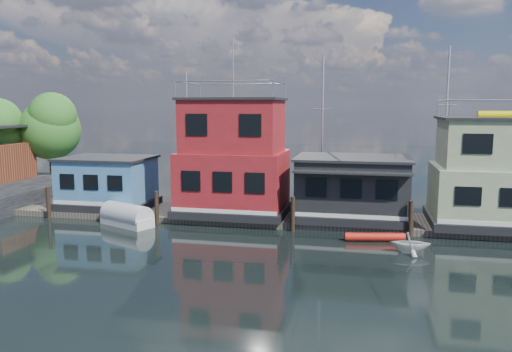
% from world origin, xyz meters
% --- Properties ---
extents(ground, '(160.00, 160.00, 0.00)m').
position_xyz_m(ground, '(0.00, 0.00, 0.00)').
color(ground, black).
rests_on(ground, ground).
extents(dock, '(48.00, 5.00, 0.40)m').
position_xyz_m(dock, '(0.00, 12.00, 0.20)').
color(dock, '#595147').
rests_on(dock, ground).
extents(houseboat_blue, '(6.40, 4.90, 3.66)m').
position_xyz_m(houseboat_blue, '(-18.00, 12.00, 2.21)').
color(houseboat_blue, black).
rests_on(houseboat_blue, dock).
extents(houseboat_red, '(7.40, 5.90, 11.86)m').
position_xyz_m(houseboat_red, '(-8.50, 12.00, 4.10)').
color(houseboat_red, black).
rests_on(houseboat_red, dock).
extents(houseboat_dark, '(7.40, 6.10, 4.06)m').
position_xyz_m(houseboat_dark, '(-0.50, 11.98, 2.42)').
color(houseboat_dark, black).
rests_on(houseboat_dark, dock).
extents(houseboat_green, '(8.40, 5.90, 7.03)m').
position_xyz_m(houseboat_green, '(8.50, 12.00, 3.55)').
color(houseboat_green, black).
rests_on(houseboat_green, dock).
extents(pilings, '(42.28, 0.28, 2.20)m').
position_xyz_m(pilings, '(-0.33, 9.20, 1.10)').
color(pilings, '#2D2116').
rests_on(pilings, ground).
extents(background_masts, '(36.40, 0.16, 12.00)m').
position_xyz_m(background_masts, '(4.76, 18.00, 5.55)').
color(background_masts, silver).
rests_on(background_masts, ground).
extents(red_kayak, '(3.46, 1.12, 0.50)m').
position_xyz_m(red_kayak, '(0.94, 7.95, 0.25)').
color(red_kayak, red).
rests_on(red_kayak, ground).
extents(tarp_runabout, '(4.03, 2.91, 1.53)m').
position_xyz_m(tarp_runabout, '(-14.79, 8.47, 0.57)').
color(tarp_runabout, silver).
rests_on(tarp_runabout, ground).
extents(dinghy_white, '(2.22, 1.95, 1.12)m').
position_xyz_m(dinghy_white, '(2.71, 5.98, 0.56)').
color(dinghy_white, silver).
rests_on(dinghy_white, ground).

